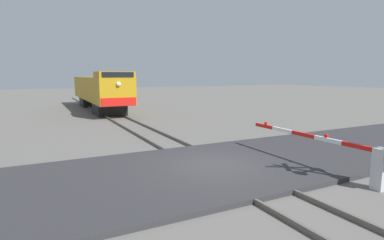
% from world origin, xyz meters
% --- Properties ---
extents(ground_plane, '(160.00, 160.00, 0.00)m').
position_xyz_m(ground_plane, '(0.00, 0.00, 0.00)').
color(ground_plane, '#605E59').
extents(rail_track_left, '(0.08, 80.00, 0.15)m').
position_xyz_m(rail_track_left, '(-0.72, 0.00, 0.07)').
color(rail_track_left, '#59544C').
rests_on(rail_track_left, ground_plane).
extents(rail_track_right, '(0.08, 80.00, 0.15)m').
position_xyz_m(rail_track_right, '(0.72, 0.00, 0.07)').
color(rail_track_right, '#59544C').
rests_on(rail_track_right, ground_plane).
extents(road_surface, '(36.00, 6.35, 0.16)m').
position_xyz_m(road_surface, '(0.00, 0.00, 0.08)').
color(road_surface, '#2D2D30').
rests_on(road_surface, ground_plane).
extents(locomotive, '(2.86, 15.98, 3.73)m').
position_xyz_m(locomotive, '(0.00, 22.04, 1.97)').
color(locomotive, black).
rests_on(locomotive, ground_plane).
extents(crossing_gate, '(0.36, 6.33, 1.39)m').
position_xyz_m(crossing_gate, '(3.26, -3.21, 0.87)').
color(crossing_gate, silver).
rests_on(crossing_gate, ground_plane).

